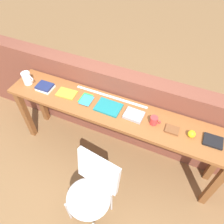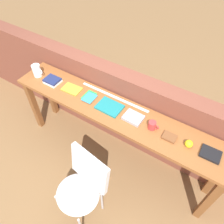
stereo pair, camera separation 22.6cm
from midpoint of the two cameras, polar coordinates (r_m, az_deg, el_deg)
name	(u,v)px [view 2 (the right image)]	position (r m, az deg, el deg)	size (l,w,h in m)	color
ground_plane	(102,171)	(2.89, -0.44, -15.29)	(40.00, 40.00, 0.00)	brown
brick_wall_back	(129,111)	(2.75, 6.72, 0.20)	(6.00, 0.20, 1.11)	brown
sideboard	(114,119)	(2.41, 3.32, -1.93)	(2.50, 0.44, 0.88)	brown
chair_white_moulded	(82,185)	(2.24, -4.83, -18.78)	(0.50, 0.51, 0.89)	silver
pitcher_white	(37,70)	(2.78, -16.86, 10.24)	(0.14, 0.10, 0.18)	white
book_stack_leftmost	(52,81)	(2.67, -12.98, 7.87)	(0.18, 0.16, 0.05)	white
magazine_cycling	(72,89)	(2.54, -7.99, 5.85)	(0.22, 0.15, 0.02)	gold
pamphlet_pile_colourful	(90,97)	(2.43, -3.25, 3.89)	(0.14, 0.19, 0.01)	#E5334C
book_open_centre	(110,107)	(2.32, 2.14, 1.20)	(0.27, 0.20, 0.02)	#19757A
book_grey_hardcover	(133,118)	(2.23, 8.46, -1.61)	(0.19, 0.15, 0.03)	#9E9EA3
mug	(152,125)	(2.17, 13.44, -3.60)	(0.11, 0.08, 0.09)	red
leather_journal_brown	(169,137)	(2.17, 17.70, -6.41)	(0.13, 0.10, 0.02)	brown
sports_ball_small	(189,144)	(2.16, 22.32, -7.87)	(0.07, 0.07, 0.07)	yellow
book_repair_rightmost	(211,154)	(2.20, 27.11, -9.92)	(0.18, 0.14, 0.03)	black
ruler_metal_back_edge	(114,97)	(2.44, 3.23, 3.87)	(0.86, 0.03, 0.00)	silver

